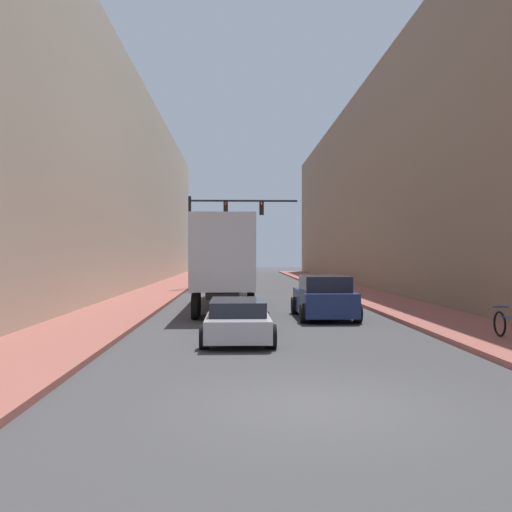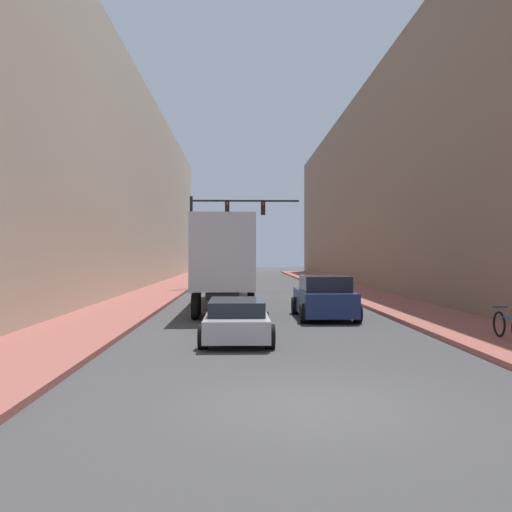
{
  "view_description": "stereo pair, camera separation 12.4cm",
  "coord_description": "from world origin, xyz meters",
  "px_view_note": "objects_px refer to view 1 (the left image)",
  "views": [
    {
      "loc": [
        -1.27,
        -9.22,
        2.46
      ],
      "look_at": [
        -0.53,
        12.16,
        2.4
      ],
      "focal_mm": 40.0,
      "sensor_mm": 36.0,
      "label": 1
    },
    {
      "loc": [
        -1.15,
        -9.22,
        2.46
      ],
      "look_at": [
        -0.53,
        12.16,
        2.4
      ],
      "focal_mm": 40.0,
      "sensor_mm": 36.0,
      "label": 2
    }
  ],
  "objects_px": {
    "sedan_car": "(238,320)",
    "parked_bicycle": "(509,326)",
    "traffic_signal_gantry": "(216,225)",
    "suv_car": "(324,298)",
    "semi_truck": "(226,258)"
  },
  "relations": [
    {
      "from": "semi_truck",
      "to": "parked_bicycle",
      "type": "bearing_deg",
      "value": -56.39
    },
    {
      "from": "suv_car",
      "to": "traffic_signal_gantry",
      "type": "height_order",
      "value": "traffic_signal_gantry"
    },
    {
      "from": "semi_truck",
      "to": "traffic_signal_gantry",
      "type": "distance_m",
      "value": 12.0
    },
    {
      "from": "sedan_car",
      "to": "traffic_signal_gantry",
      "type": "bearing_deg",
      "value": 93.61
    },
    {
      "from": "semi_truck",
      "to": "suv_car",
      "type": "xyz_separation_m",
      "value": [
        3.88,
        -5.2,
        -1.5
      ]
    },
    {
      "from": "semi_truck",
      "to": "sedan_car",
      "type": "xyz_separation_m",
      "value": [
        0.54,
        -10.61,
        -1.71
      ]
    },
    {
      "from": "semi_truck",
      "to": "sedan_car",
      "type": "height_order",
      "value": "semi_truck"
    },
    {
      "from": "semi_truck",
      "to": "suv_car",
      "type": "relative_size",
      "value": 2.99
    },
    {
      "from": "parked_bicycle",
      "to": "suv_car",
      "type": "bearing_deg",
      "value": 121.05
    },
    {
      "from": "sedan_car",
      "to": "traffic_signal_gantry",
      "type": "height_order",
      "value": "traffic_signal_gantry"
    },
    {
      "from": "suv_car",
      "to": "traffic_signal_gantry",
      "type": "distance_m",
      "value": 18.01
    },
    {
      "from": "sedan_car",
      "to": "parked_bicycle",
      "type": "relative_size",
      "value": 2.51
    },
    {
      "from": "semi_truck",
      "to": "traffic_signal_gantry",
      "type": "bearing_deg",
      "value": 94.22
    },
    {
      "from": "semi_truck",
      "to": "traffic_signal_gantry",
      "type": "xyz_separation_m",
      "value": [
        -0.87,
        11.76,
        2.22
      ]
    },
    {
      "from": "semi_truck",
      "to": "sedan_car",
      "type": "bearing_deg",
      "value": -87.07
    }
  ]
}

